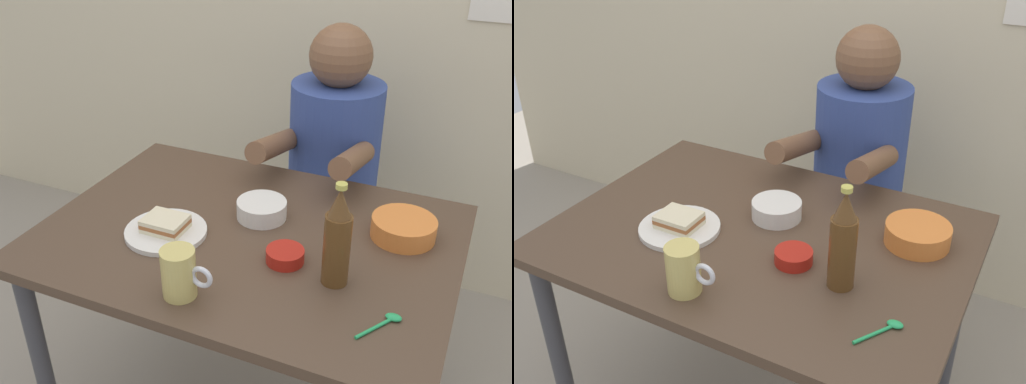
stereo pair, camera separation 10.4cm
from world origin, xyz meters
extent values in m
cube|color=#4C3828|center=(0.00, 0.00, 0.72)|extent=(1.10, 0.80, 0.03)
cylinder|color=#3F3F44|center=(-0.49, -0.34, 0.35)|extent=(0.05, 0.05, 0.71)
cylinder|color=#3F3F44|center=(-0.49, 0.34, 0.35)|extent=(0.05, 0.05, 0.71)
cylinder|color=#3F3F44|center=(0.49, 0.34, 0.35)|extent=(0.05, 0.05, 0.71)
cylinder|color=#4C4C51|center=(0.04, 0.63, 0.21)|extent=(0.08, 0.08, 0.41)
cylinder|color=#2D2D33|center=(0.04, 0.63, 0.43)|extent=(0.34, 0.34, 0.04)
cylinder|color=#33478C|center=(0.04, 0.63, 0.71)|extent=(0.32, 0.32, 0.52)
sphere|color=brown|center=(0.04, 0.63, 1.06)|extent=(0.21, 0.21, 0.21)
cylinder|color=brown|center=(-0.09, 0.38, 0.82)|extent=(0.07, 0.31, 0.14)
cylinder|color=brown|center=(0.17, 0.38, 0.82)|extent=(0.07, 0.31, 0.14)
cylinder|color=silver|center=(-0.20, -0.09, 0.75)|extent=(0.22, 0.22, 0.01)
cube|color=beige|center=(-0.20, -0.09, 0.76)|extent=(0.11, 0.09, 0.01)
cube|color=#9E592D|center=(-0.20, -0.09, 0.77)|extent=(0.11, 0.09, 0.01)
cube|color=beige|center=(-0.20, -0.09, 0.78)|extent=(0.11, 0.09, 0.01)
cylinder|color=#D1BC66|center=(-0.04, -0.30, 0.80)|extent=(0.08, 0.08, 0.12)
torus|color=silver|center=(0.02, -0.30, 0.81)|extent=(0.06, 0.01, 0.06)
cylinder|color=#593819|center=(0.27, -0.11, 0.83)|extent=(0.06, 0.06, 0.18)
cone|color=#593819|center=(0.27, -0.11, 0.95)|extent=(0.05, 0.05, 0.07)
cylinder|color=#BFB74C|center=(0.27, -0.11, 1.00)|extent=(0.03, 0.03, 0.01)
cylinder|color=#B21E14|center=(0.14, -0.08, 0.76)|extent=(0.10, 0.10, 0.03)
cylinder|color=maroon|center=(0.14, -0.08, 0.76)|extent=(0.08, 0.08, 0.02)
cylinder|color=orange|center=(0.38, 0.15, 0.77)|extent=(0.17, 0.17, 0.05)
cylinder|color=#B25B2D|center=(0.38, 0.15, 0.78)|extent=(0.14, 0.14, 0.02)
cylinder|color=silver|center=(0.00, 0.09, 0.77)|extent=(0.14, 0.14, 0.05)
cylinder|color=tan|center=(0.00, 0.09, 0.78)|extent=(0.11, 0.11, 0.02)
cylinder|color=#26A559|center=(0.40, -0.23, 0.74)|extent=(0.07, 0.10, 0.01)
ellipsoid|color=#26A559|center=(0.43, -0.18, 0.75)|extent=(0.04, 0.02, 0.01)
camera|label=1|loc=(0.55, -1.18, 1.59)|focal=40.51mm
camera|label=2|loc=(0.64, -1.14, 1.59)|focal=40.51mm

